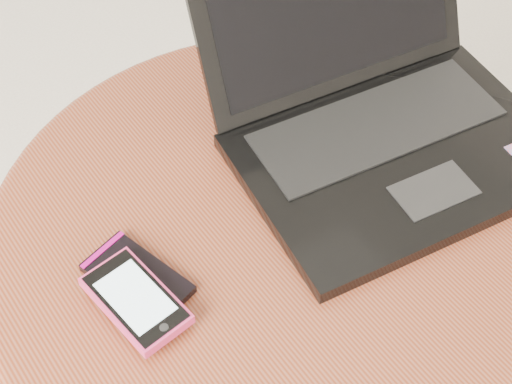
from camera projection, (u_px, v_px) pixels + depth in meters
table at (284, 283)px, 0.86m from camera, size 0.62×0.62×0.49m
laptop at (379, 112)px, 0.84m from camera, size 0.36×0.36×0.20m
phone_black at (137, 278)px, 0.74m from camera, size 0.08×0.11×0.01m
phone_pink at (136, 300)px, 0.71m from camera, size 0.07×0.11×0.01m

